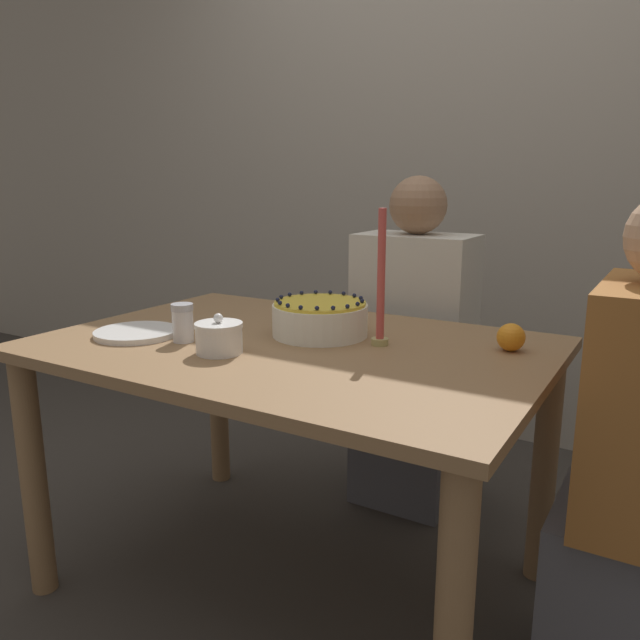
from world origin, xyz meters
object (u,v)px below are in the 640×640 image
person_man_blue_shirt (413,365)px  sugar_bowl (219,338)px  cake (320,319)px  sugar_shaker (183,323)px  candle (381,289)px

person_man_blue_shirt → sugar_bowl: bearing=77.8°
cake → sugar_shaker: cake is taller
sugar_shaker → person_man_blue_shirt: (0.34, 0.80, -0.28)m
sugar_bowl → sugar_shaker: size_ratio=1.16×
cake → person_man_blue_shirt: size_ratio=0.23×
candle → person_man_blue_shirt: size_ratio=0.31×
person_man_blue_shirt → cake: bearing=84.1°
sugar_shaker → candle: size_ratio=0.29×
candle → person_man_blue_shirt: 0.69m
cake → sugar_bowl: 0.31m
sugar_shaker → candle: candle is taller
cake → sugar_bowl: cake is taller
cake → sugar_bowl: bearing=-113.6°
cake → person_man_blue_shirt: 0.62m
cake → person_man_blue_shirt: person_man_blue_shirt is taller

